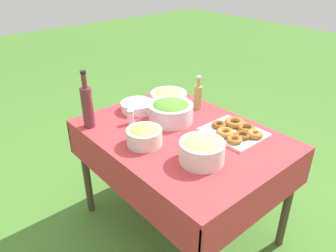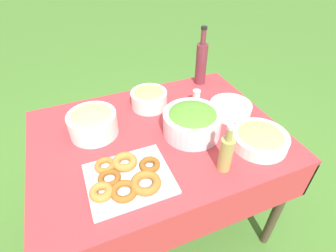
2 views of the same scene
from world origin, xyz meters
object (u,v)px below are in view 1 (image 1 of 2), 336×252
Objects in this scene: salad_bowl at (171,111)px; olive_oil_bottle at (198,96)px; plate_stack at (137,106)px; bread_bowl at (169,95)px; fruit_bowl at (144,135)px; pasta_bowl at (202,149)px; wine_bottle at (87,105)px; donut_platter at (235,131)px.

olive_oil_bottle is at bearing 94.45° from salad_bowl.
salad_bowl reaches higher than plate_stack.
fruit_bowl reaches higher than bread_bowl.
plate_stack is at bearing -165.80° from salad_bowl.
salad_bowl is 1.22× the size of olive_oil_bottle.
fruit_bowl is (0.39, -0.23, 0.03)m from plate_stack.
olive_oil_bottle is (-0.47, 0.45, 0.02)m from pasta_bowl.
bread_bowl is (-0.23, -0.06, -0.05)m from olive_oil_bottle.
wine_bottle is (-0.25, -0.70, 0.05)m from olive_oil_bottle.
donut_platter is 0.64m from bread_bowl.
bread_bowl is 0.63m from fruit_bowl.
pasta_bowl is at bearing -43.50° from olive_oil_bottle.
donut_platter is 0.42m from olive_oil_bottle.
bread_bowl reaches higher than donut_platter.
donut_platter is at bearing -2.24° from bread_bowl.
salad_bowl is 0.32m from fruit_bowl.
fruit_bowl is (0.37, -0.50, 0.02)m from bread_bowl.
donut_platter is at bearing 20.77° from plate_stack.
bread_bowl is (0.02, 0.64, -0.10)m from wine_bottle.
fruit_bowl is (0.39, 0.13, -0.08)m from wine_bottle.
donut_platter is 1.57× the size of plate_stack.
wine_bottle is at bearing -90.76° from plate_stack.
donut_platter is at bearing 100.89° from pasta_bowl.
plate_stack is at bearing -93.15° from bread_bowl.
fruit_bowl reaches higher than plate_stack.
bread_bowl is at bearing 126.52° from fruit_bowl.
pasta_bowl is 0.37m from donut_platter.
olive_oil_bottle reaches higher than bread_bowl.
pasta_bowl is at bearing -79.11° from donut_platter.
fruit_bowl is at bearing 18.52° from wine_bottle.
olive_oil_bottle is 0.25m from bread_bowl.
olive_oil_bottle is at bearing 53.37° from plate_stack.
salad_bowl reaches higher than fruit_bowl.
wine_bottle is at bearing -91.78° from bread_bowl.
fruit_bowl is at bearing -118.72° from donut_platter.
pasta_bowl is at bearing -8.83° from plate_stack.
plate_stack is (-0.27, -0.07, -0.04)m from salad_bowl.
olive_oil_bottle is 0.89× the size of bread_bowl.
olive_oil_bottle is 1.16× the size of fruit_bowl.
fruit_bowl is at bearing -30.90° from plate_stack.
wine_bottle reaches higher than fruit_bowl.
wine_bottle is at bearing -137.02° from donut_platter.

